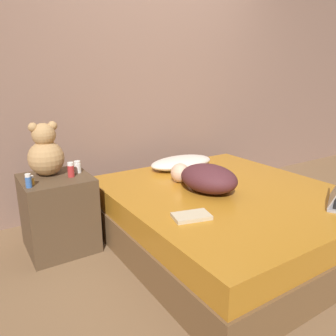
% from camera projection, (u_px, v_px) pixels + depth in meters
% --- Properties ---
extents(ground_plane, '(12.00, 12.00, 0.00)m').
position_uv_depth(ground_plane, '(225.00, 240.00, 2.59)').
color(ground_plane, brown).
extents(wall_back, '(8.00, 0.06, 2.60)m').
position_uv_depth(wall_back, '(149.00, 70.00, 3.18)').
color(wall_back, '#846656').
rests_on(wall_back, ground_plane).
extents(bed, '(1.63, 1.80, 0.42)m').
position_uv_depth(bed, '(226.00, 216.00, 2.53)').
color(bed, brown).
rests_on(bed, ground_plane).
extents(nightstand, '(0.47, 0.48, 0.56)m').
position_uv_depth(nightstand, '(59.00, 213.00, 2.42)').
color(nightstand, brown).
rests_on(nightstand, ground_plane).
extents(pillow, '(0.63, 0.33, 0.11)m').
position_uv_depth(pillow, '(182.00, 162.00, 3.03)').
color(pillow, beige).
rests_on(pillow, bed).
extents(person_lying, '(0.42, 0.63, 0.20)m').
position_uv_depth(person_lying, '(206.00, 178.00, 2.44)').
color(person_lying, '#4C2328').
rests_on(person_lying, bed).
extents(teddy_bear, '(0.25, 0.25, 0.39)m').
position_uv_depth(teddy_bear, '(46.00, 152.00, 2.34)').
color(teddy_bear, tan).
rests_on(teddy_bear, nightstand).
extents(bottle_amber, '(0.04, 0.04, 0.06)m').
position_uv_depth(bottle_amber, '(31.00, 181.00, 2.16)').
color(bottle_amber, gold).
rests_on(bottle_amber, nightstand).
extents(bottle_white, '(0.05, 0.05, 0.09)m').
position_uv_depth(bottle_white, '(77.00, 167.00, 2.43)').
color(bottle_white, white).
rests_on(bottle_white, nightstand).
extents(bottle_red, '(0.05, 0.05, 0.11)m').
position_uv_depth(bottle_red, '(71.00, 170.00, 2.33)').
color(bottle_red, '#B72D2D').
rests_on(bottle_red, nightstand).
extents(bottle_blue, '(0.04, 0.04, 0.09)m').
position_uv_depth(bottle_blue, '(28.00, 181.00, 2.11)').
color(bottle_blue, '#3866B2').
rests_on(bottle_blue, nightstand).
extents(book, '(0.25, 0.19, 0.02)m').
position_uv_depth(book, '(191.00, 216.00, 1.99)').
color(book, '#C6B793').
rests_on(book, bed).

